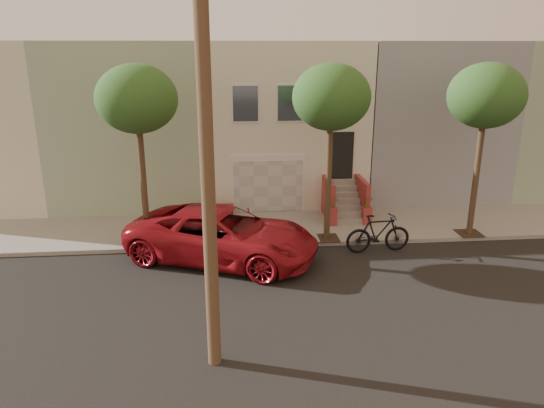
{
  "coord_description": "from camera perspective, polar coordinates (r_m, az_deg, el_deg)",
  "views": [
    {
      "loc": [
        -2.59,
        -13.28,
        6.98
      ],
      "look_at": [
        -1.11,
        3.0,
        1.82
      ],
      "focal_mm": 33.28,
      "sensor_mm": 36.0,
      "label": 1
    }
  ],
  "objects": [
    {
      "name": "ground",
      "position": [
        15.22,
        5.27,
        -9.86
      ],
      "size": [
        90.0,
        90.0,
        0.0
      ],
      "primitive_type": "plane",
      "color": "black",
      "rests_on": "ground"
    },
    {
      "name": "sidewalk",
      "position": [
        20.03,
        2.56,
        -2.66
      ],
      "size": [
        40.0,
        3.7,
        0.15
      ],
      "primitive_type": "cube",
      "color": "gray",
      "rests_on": "ground"
    },
    {
      "name": "pickup_truck",
      "position": [
        17.04,
        -5.59,
        -3.5
      ],
      "size": [
        7.08,
        5.2,
        1.79
      ],
      "primitive_type": "imported",
      "rotation": [
        0.0,
        0.0,
        1.18
      ],
      "color": "maroon",
      "rests_on": "ground"
    },
    {
      "name": "tree_mid",
      "position": [
        17.63,
        6.72,
        11.79
      ],
      "size": [
        2.7,
        2.57,
        6.3
      ],
      "color": "#2D2116",
      "rests_on": "sidewalk"
    },
    {
      "name": "tree_right",
      "position": [
        19.51,
        23.06,
        11.09
      ],
      "size": [
        2.7,
        2.57,
        6.3
      ],
      "color": "#2D2116",
      "rests_on": "sidewalk"
    },
    {
      "name": "house_row",
      "position": [
        24.83,
        0.86,
        9.79
      ],
      "size": [
        33.1,
        11.7,
        7.0
      ],
      "color": "beige",
      "rests_on": "sidewalk"
    },
    {
      "name": "tree_left",
      "position": [
        17.5,
        -15.03,
        11.28
      ],
      "size": [
        2.7,
        2.57,
        6.3
      ],
      "color": "#2D2116",
      "rests_on": "sidewalk"
    },
    {
      "name": "motorcycle",
      "position": [
        18.05,
        11.93,
        -3.25
      ],
      "size": [
        2.37,
        0.83,
        1.4
      ],
      "primitive_type": "imported",
      "rotation": [
        0.0,
        0.0,
        1.65
      ],
      "color": "black",
      "rests_on": "ground"
    }
  ]
}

